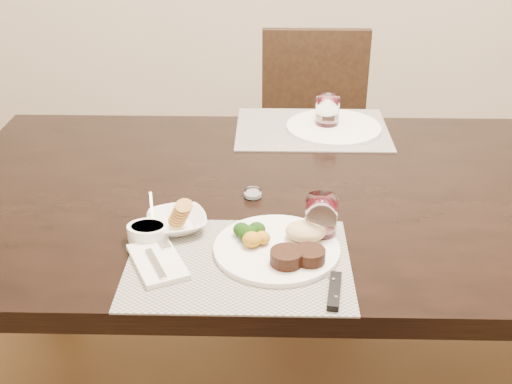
{
  "coord_description": "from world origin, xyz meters",
  "views": [
    {
      "loc": [
        -0.18,
        -1.43,
        1.5
      ],
      "look_at": [
        -0.21,
        -0.15,
        0.82
      ],
      "focal_mm": 45.0,
      "sensor_mm": 36.0,
      "label": 1
    }
  ],
  "objects_px": {
    "cracker_bowl": "(177,222)",
    "steak_knife": "(333,282)",
    "dinner_plate": "(283,246)",
    "far_plate": "(334,127)",
    "chair_far": "(314,136)",
    "wine_glass_near": "(321,220)"
  },
  "relations": [
    {
      "from": "chair_far",
      "to": "cracker_bowl",
      "type": "relative_size",
      "value": 5.48
    },
    {
      "from": "dinner_plate",
      "to": "far_plate",
      "type": "height_order",
      "value": "dinner_plate"
    },
    {
      "from": "dinner_plate",
      "to": "cracker_bowl",
      "type": "relative_size",
      "value": 1.63
    },
    {
      "from": "dinner_plate",
      "to": "cracker_bowl",
      "type": "height_order",
      "value": "cracker_bowl"
    },
    {
      "from": "chair_far",
      "to": "cracker_bowl",
      "type": "distance_m",
      "value": 1.23
    },
    {
      "from": "dinner_plate",
      "to": "steak_knife",
      "type": "height_order",
      "value": "dinner_plate"
    },
    {
      "from": "far_plate",
      "to": "dinner_plate",
      "type": "bearing_deg",
      "value": -103.54
    },
    {
      "from": "steak_knife",
      "to": "far_plate",
      "type": "relative_size",
      "value": 0.93
    },
    {
      "from": "cracker_bowl",
      "to": "dinner_plate",
      "type": "bearing_deg",
      "value": -20.91
    },
    {
      "from": "steak_knife",
      "to": "cracker_bowl",
      "type": "height_order",
      "value": "cracker_bowl"
    },
    {
      "from": "cracker_bowl",
      "to": "steak_knife",
      "type": "bearing_deg",
      "value": -31.39
    },
    {
      "from": "steak_knife",
      "to": "wine_glass_near",
      "type": "relative_size",
      "value": 2.75
    },
    {
      "from": "steak_knife",
      "to": "cracker_bowl",
      "type": "distance_m",
      "value": 0.39
    },
    {
      "from": "dinner_plate",
      "to": "far_plate",
      "type": "xyz_separation_m",
      "value": [
        0.16,
        0.68,
        -0.01
      ]
    },
    {
      "from": "steak_knife",
      "to": "cracker_bowl",
      "type": "xyz_separation_m",
      "value": [
        -0.33,
        0.2,
        0.01
      ]
    },
    {
      "from": "wine_glass_near",
      "to": "far_plate",
      "type": "xyz_separation_m",
      "value": [
        0.08,
        0.62,
        -0.04
      ]
    },
    {
      "from": "chair_far",
      "to": "far_plate",
      "type": "bearing_deg",
      "value": -88.19
    },
    {
      "from": "steak_knife",
      "to": "wine_glass_near",
      "type": "distance_m",
      "value": 0.18
    },
    {
      "from": "chair_far",
      "to": "dinner_plate",
      "type": "bearing_deg",
      "value": -96.83
    },
    {
      "from": "cracker_bowl",
      "to": "far_plate",
      "type": "height_order",
      "value": "cracker_bowl"
    },
    {
      "from": "wine_glass_near",
      "to": "far_plate",
      "type": "distance_m",
      "value": 0.62
    },
    {
      "from": "far_plate",
      "to": "chair_far",
      "type": "bearing_deg",
      "value": 91.81
    }
  ]
}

